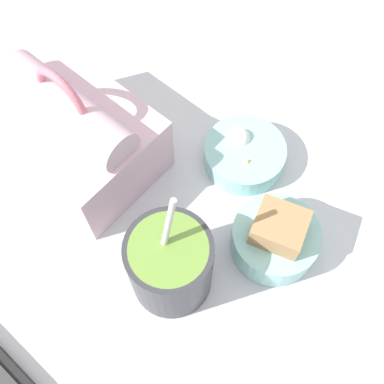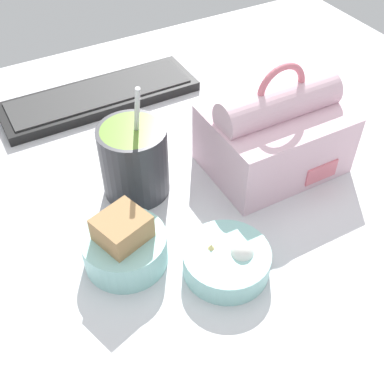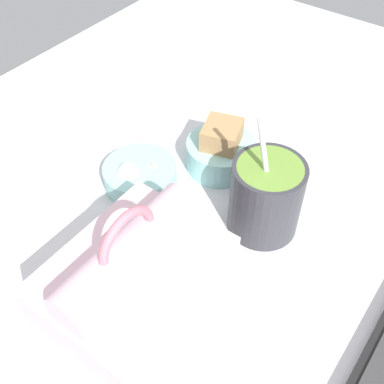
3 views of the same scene
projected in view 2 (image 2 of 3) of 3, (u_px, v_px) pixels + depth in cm
name	position (u px, v px, depth cm)	size (l,w,h in cm)	color
desk_surface	(168.00, 222.00, 71.12)	(140.00, 110.00, 2.00)	silver
keyboard	(100.00, 96.00, 91.45)	(37.04, 11.90, 2.10)	black
lunch_bag	(275.00, 134.00, 74.59)	(20.62, 15.86, 18.35)	beige
soup_cup	(134.00, 160.00, 70.64)	(10.05, 10.05, 19.08)	#333338
bento_bowl_sandwich	(125.00, 245.00, 62.76)	(11.13, 11.13, 8.23)	#93D1CC
bento_bowl_snacks	(226.00, 260.00, 62.50)	(11.45, 11.45, 4.89)	#93D1CC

